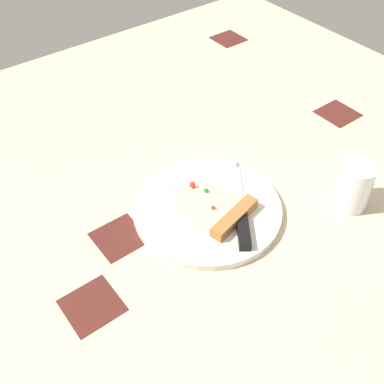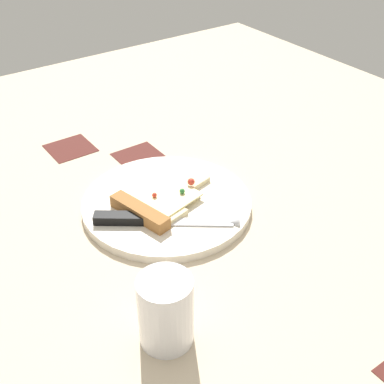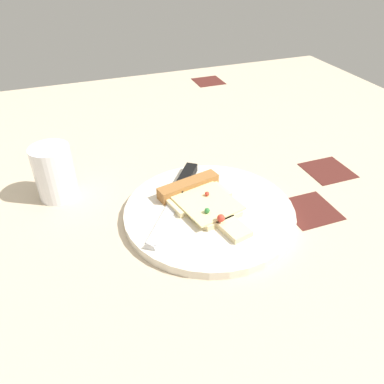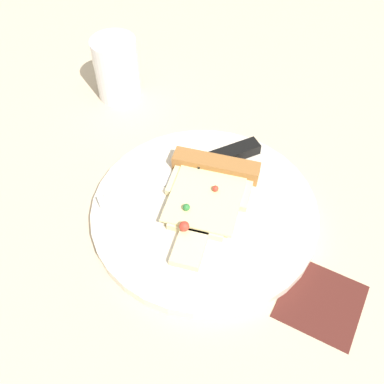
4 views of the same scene
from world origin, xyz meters
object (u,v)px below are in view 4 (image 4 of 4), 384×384
Objects in this scene: plate at (203,213)px; drinking_glass at (117,69)px; pizza_slice at (208,191)px; knife at (197,167)px.

plate is 2.92× the size of drinking_glass.
plate is 1.59× the size of pizza_slice.
pizza_slice is at bearing 59.79° from drinking_glass.
plate is 1.44× the size of knife.
pizza_slice is 4.79cm from knife.
plate is at bearing 160.04° from knife.
plate is 3.01cm from pizza_slice.
drinking_glass reaches higher than plate.
drinking_glass is at bearing 9.35° from knife.
pizza_slice is (-2.51, -0.59, 1.55)cm from plate.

